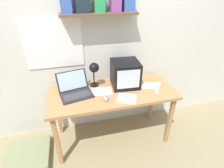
{
  "coord_description": "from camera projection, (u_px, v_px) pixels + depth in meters",
  "views": [
    {
      "loc": [
        -0.43,
        -1.71,
        1.88
      ],
      "look_at": [
        0.0,
        0.0,
        0.85
      ],
      "focal_mm": 28.0,
      "sensor_mm": 36.0,
      "label": 1
    }
  ],
  "objects": [
    {
      "name": "ground_plane",
      "position": [
        112.0,
        136.0,
        2.47
      ],
      "size": [
        12.0,
        12.0,
        0.0
      ],
      "primitive_type": "plane",
      "color": "gray"
    },
    {
      "name": "back_wall",
      "position": [
        104.0,
        37.0,
        2.13
      ],
      "size": [
        5.6,
        0.24,
        2.6
      ],
      "color": "silver",
      "rests_on": "ground_plane"
    },
    {
      "name": "corner_desk",
      "position": [
        112.0,
        96.0,
        2.13
      ],
      "size": [
        1.5,
        0.65,
        0.75
      ],
      "color": "#B17A4B",
      "rests_on": "ground_plane"
    },
    {
      "name": "crt_monitor",
      "position": [
        125.0,
        74.0,
        2.14
      ],
      "size": [
        0.35,
        0.35,
        0.32
      ],
      "rotation": [
        0.0,
        0.0,
        -0.07
      ],
      "color": "black",
      "rests_on": "corner_desk"
    },
    {
      "name": "laptop",
      "position": [
        75.0,
        89.0,
        2.03
      ],
      "size": [
        0.41,
        0.39,
        0.23
      ],
      "rotation": [
        0.0,
        0.0,
        0.2
      ],
      "color": "#232326",
      "rests_on": "corner_desk"
    },
    {
      "name": "desk_lamp",
      "position": [
        94.0,
        70.0,
        2.04
      ],
      "size": [
        0.12,
        0.18,
        0.34
      ],
      "rotation": [
        0.0,
        0.0,
        -0.0
      ],
      "color": "black",
      "rests_on": "corner_desk"
    },
    {
      "name": "juice_glass",
      "position": [
        157.0,
        88.0,
        2.05
      ],
      "size": [
        0.06,
        0.06,
        0.12
      ],
      "color": "white",
      "rests_on": "corner_desk"
    },
    {
      "name": "computer_mouse",
      "position": [
        106.0,
        98.0,
        1.93
      ],
      "size": [
        0.06,
        0.11,
        0.03
      ],
      "rotation": [
        0.0,
        0.0,
        -0.01
      ],
      "color": "gray",
      "rests_on": "corner_desk"
    },
    {
      "name": "open_notebook",
      "position": [
        148.0,
        85.0,
        2.2
      ],
      "size": [
        0.3,
        0.21,
        0.0
      ],
      "rotation": [
        0.0,
        0.0,
        -0.26
      ],
      "color": "white",
      "rests_on": "corner_desk"
    },
    {
      "name": "loose_paper_near_monitor",
      "position": [
        127.0,
        98.0,
        1.96
      ],
      "size": [
        0.27,
        0.26,
        0.0
      ],
      "rotation": [
        0.0,
        0.0,
        -0.43
      ],
      "color": "silver",
      "rests_on": "corner_desk"
    },
    {
      "name": "printed_handout",
      "position": [
        102.0,
        91.0,
        2.09
      ],
      "size": [
        0.26,
        0.2,
        0.0
      ],
      "rotation": [
        0.0,
        0.0,
        -0.11
      ],
      "color": "silver",
      "rests_on": "corner_desk"
    },
    {
      "name": "floor_cushion",
      "position": [
        28.0,
        156.0,
        2.13
      ],
      "size": [
        0.5,
        0.5,
        0.1
      ],
      "color": "gray",
      "rests_on": "ground_plane"
    }
  ]
}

